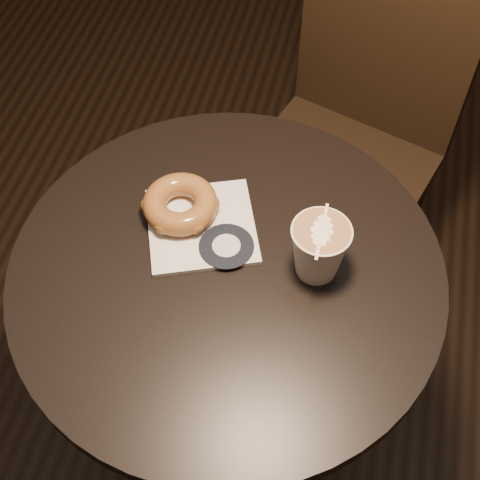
% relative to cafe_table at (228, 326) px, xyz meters
% --- Properties ---
extents(cafe_table, '(0.70, 0.70, 0.75)m').
position_rel_cafe_table_xyz_m(cafe_table, '(0.00, 0.00, 0.00)').
color(cafe_table, black).
rests_on(cafe_table, ground).
extents(chair, '(0.51, 0.51, 1.02)m').
position_rel_cafe_table_xyz_m(chair, '(0.17, 0.59, 0.02)').
color(chair, black).
rests_on(chair, ground).
extents(pastry_bag, '(0.23, 0.23, 0.01)m').
position_rel_cafe_table_xyz_m(pastry_bag, '(-0.06, 0.07, 0.20)').
color(pastry_bag, silver).
rests_on(pastry_bag, cafe_table).
extents(doughnut, '(0.13, 0.13, 0.04)m').
position_rel_cafe_table_xyz_m(doughnut, '(-0.10, 0.08, 0.23)').
color(doughnut, brown).
rests_on(doughnut, pastry_bag).
extents(latte_cup, '(0.09, 0.09, 0.10)m').
position_rel_cafe_table_xyz_m(latte_cup, '(0.14, 0.03, 0.25)').
color(latte_cup, silver).
rests_on(latte_cup, cafe_table).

